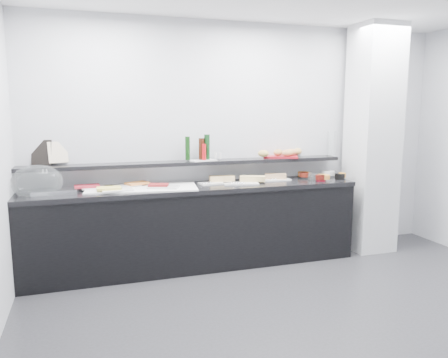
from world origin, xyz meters
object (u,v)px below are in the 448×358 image
object	(u,v)px
cloche_base	(55,191)
carafe	(331,144)
framed_print	(41,153)
condiment_tray	(202,160)
sandwich_plate_mid	(241,184)
bread_tray	(281,157)

from	to	relation	value
cloche_base	carafe	xyz separation A→B (m)	(3.20, 0.16, 0.38)
framed_print	condiment_tray	xyz separation A→B (m)	(1.67, -0.12, -0.12)
framed_print	cloche_base	bearing A→B (deg)	-50.47
sandwich_plate_mid	bread_tray	distance (m)	0.71
sandwich_plate_mid	carafe	size ratio (longest dim) A/B	1.28
condiment_tray	bread_tray	xyz separation A→B (m)	(0.98, 0.05, 0.00)
cloche_base	sandwich_plate_mid	size ratio (longest dim) A/B	1.09
framed_print	bread_tray	size ratio (longest dim) A/B	0.65
cloche_base	condiment_tray	size ratio (longest dim) A/B	1.46
bread_tray	carafe	size ratio (longest dim) A/B	1.34
cloche_base	sandwich_plate_mid	xyz separation A→B (m)	(1.93, -0.09, -0.01)
bread_tray	carafe	xyz separation A→B (m)	(0.67, -0.03, 0.14)
carafe	condiment_tray	bearing A→B (deg)	-179.29
cloche_base	framed_print	size ratio (longest dim) A/B	1.60
framed_print	carafe	world-z (taller)	carafe
condiment_tray	bread_tray	distance (m)	0.98
carafe	bread_tray	bearing A→B (deg)	177.65
cloche_base	carafe	bearing A→B (deg)	3.72
sandwich_plate_mid	framed_print	distance (m)	2.11
framed_print	sandwich_plate_mid	bearing A→B (deg)	3.98
sandwich_plate_mid	carafe	xyz separation A→B (m)	(1.27, 0.24, 0.39)
framed_print	condiment_tray	size ratio (longest dim) A/B	0.91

